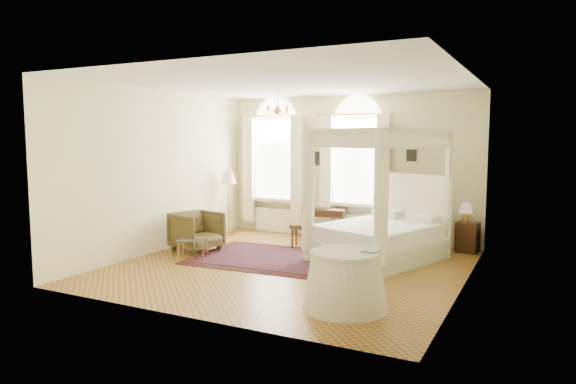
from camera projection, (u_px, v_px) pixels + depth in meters
The scene contains 18 objects.
ground at pixel (290, 266), 9.34m from camera, with size 6.00×6.00×0.00m, color #A26D2F.
room_walls at pixel (291, 157), 9.13m from camera, with size 6.00×6.00×6.00m.
window_left at pixel (274, 172), 12.59m from camera, with size 1.62×0.27×3.29m.
window_right at pixel (355, 175), 11.64m from camera, with size 1.62×0.27×3.29m.
chandelier at pixel (278, 110), 10.51m from camera, with size 0.51×0.45×0.50m.
wall_pictures at pixel (352, 157), 11.74m from camera, with size 2.54×0.03×0.39m.
canopy_bed at pixel (378, 230), 9.81m from camera, with size 2.52×2.78×2.50m.
nightstand at pixel (467, 237), 10.49m from camera, with size 0.43×0.39×0.61m, color #39210F.
nightstand_lamp at pixel (466, 209), 10.52m from camera, with size 0.26×0.26×0.39m.
writing_desk at pixel (324, 213), 11.68m from camera, with size 1.05×0.71×0.72m.
laptop at pixel (321, 209), 11.59m from camera, with size 0.31×0.20×0.02m, color black.
stool at pixel (302, 228), 10.95m from camera, with size 0.51×0.51×0.50m.
armchair at pixel (197, 231), 10.64m from camera, with size 0.86×0.89×0.81m, color #4B3F20.
coffee_table at pixel (193, 241), 9.88m from camera, with size 0.66×0.55×0.38m.
floor_lamp at pixel (228, 181), 12.25m from camera, with size 0.39×0.39×1.53m.
oriental_rug at pixel (278, 259), 9.90m from camera, with size 3.33×2.49×0.01m.
side_table at pixel (345, 281), 6.98m from camera, with size 1.17×1.17×0.80m.
book at pixel (363, 249), 7.00m from camera, with size 0.22×0.30×0.03m, color black.
Camera 1 is at (4.09, -8.18, 2.32)m, focal length 32.00 mm.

